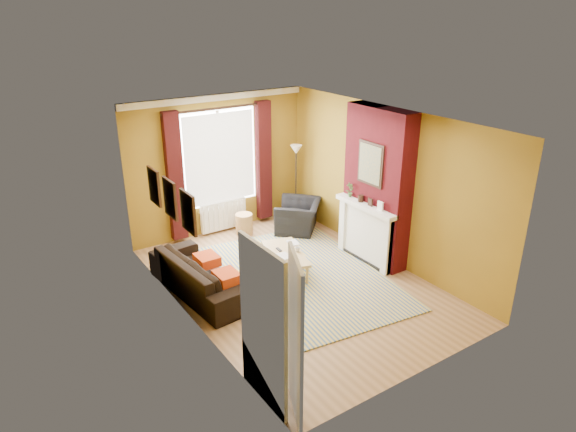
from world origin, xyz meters
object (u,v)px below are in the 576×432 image
object	(u,v)px
armchair	(298,216)
floor_lamp	(296,162)
wicker_stool	(244,224)
coffee_table	(285,254)
sofa	(202,274)

from	to	relation	value
armchair	floor_lamp	world-z (taller)	floor_lamp
wicker_stool	floor_lamp	distance (m)	1.69
floor_lamp	wicker_stool	bearing A→B (deg)	179.38
armchair	coffee_table	world-z (taller)	armchair
sofa	coffee_table	distance (m)	1.50
wicker_stool	floor_lamp	xyz separation A→B (m)	(1.28, -0.01, 1.11)
sofa	floor_lamp	bearing A→B (deg)	-66.75
armchair	wicker_stool	world-z (taller)	armchair
floor_lamp	armchair	bearing A→B (deg)	-118.49
coffee_table	floor_lamp	xyz separation A→B (m)	(1.48, 1.83, 0.98)
armchair	floor_lamp	distance (m)	1.14
sofa	coffee_table	xyz separation A→B (m)	(1.49, -0.21, 0.03)
sofa	floor_lamp	xyz separation A→B (m)	(2.97, 1.62, 1.01)
sofa	armchair	bearing A→B (deg)	-72.21
armchair	coffee_table	bearing A→B (deg)	2.10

